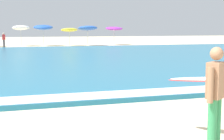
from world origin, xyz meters
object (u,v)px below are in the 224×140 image
Objects in this scene: beachgoer_near_row_left at (4,40)px; beach_umbrella_4 at (21,28)px; surfer_with_board at (221,87)px; beach_umbrella_5 at (43,27)px; beach_umbrella_6 at (69,30)px; beach_umbrella_8 at (114,29)px; beach_umbrella_7 at (88,28)px.

beach_umbrella_4 is at bearing 58.64° from beachgoer_near_row_left.
surfer_with_board is 0.86× the size of beach_umbrella_4.
beach_umbrella_5 is 5.30m from beachgoer_near_row_left.
surfer_with_board is 0.83× the size of beach_umbrella_5.
beach_umbrella_6 is (3.92, 34.80, 0.82)m from surfer_with_board.
beachgoer_near_row_left is at bearing -148.90° from beach_umbrella_5.
beach_umbrella_5 is (2.47, -0.51, 0.04)m from beach_umbrella_4.
beach_umbrella_6 is at bearing 83.57° from surfer_with_board.
beach_umbrella_8 is at bearing 12.95° from beachgoer_near_row_left.
beach_umbrella_5 is (1.10, 35.96, 1.11)m from surfer_with_board.
beach_umbrella_6 is 1.35× the size of beachgoer_near_row_left.
beach_umbrella_6 is (5.29, -1.67, -0.25)m from beach_umbrella_4.
surfer_with_board is 37.64m from beach_umbrella_8.
beach_umbrella_6 is at bearing -173.32° from beach_umbrella_7.
surfer_with_board is 33.47m from beachgoer_near_row_left.
beach_umbrella_5 reaches higher than beach_umbrella_8.
beach_umbrella_4 reaches higher than beach_umbrella_8.
beach_umbrella_4 is (-1.37, 36.47, 1.07)m from surfer_with_board.
beach_umbrella_6 is 6.09m from beach_umbrella_8.
beach_umbrella_6 is 2.26m from beach_umbrella_7.
beach_umbrella_7 is at bearing -10.10° from beach_umbrella_5.
beach_umbrella_8 is at bearing 2.37° from beach_umbrella_5.
beach_umbrella_6 is at bearing 11.67° from beachgoer_near_row_left.
beach_umbrella_7 is 9.69m from beachgoer_near_row_left.
beach_umbrella_4 is at bearing 162.50° from beach_umbrella_6.
beach_umbrella_5 is 1.09× the size of beach_umbrella_8.
surfer_with_board is 0.90× the size of beach_umbrella_8.
beach_umbrella_5 is at bearing -11.55° from beach_umbrella_4.
beach_umbrella_7 reaches higher than beach_umbrella_8.
beach_umbrella_5 reaches higher than beach_umbrella_6.
beach_umbrella_8 is (9.82, 36.32, 0.97)m from surfer_with_board.
surfer_with_board is 0.97× the size of beach_umbrella_6.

